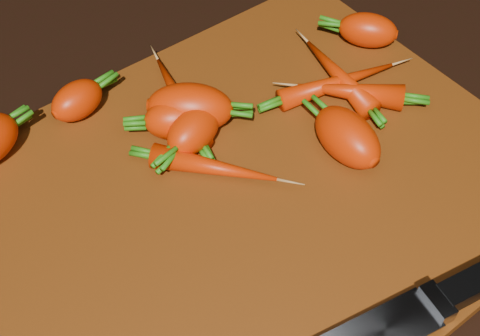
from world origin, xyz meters
TOP-DOWN VIEW (x-y plane):
  - ground at (0.00, 0.00)m, footprint 2.00×2.00m
  - cutting_board at (0.00, 0.00)m, footprint 0.50×0.40m
  - carrot_1 at (-0.01, 0.09)m, footprint 0.07×0.06m
  - carrot_2 at (0.00, 0.09)m, footprint 0.09×0.09m
  - carrot_3 at (0.10, -0.02)m, footprint 0.05×0.08m
  - carrot_4 at (-0.01, 0.07)m, footprint 0.07×0.06m
  - carrot_5 at (-0.07, 0.17)m, footprint 0.06×0.04m
  - carrot_6 at (0.22, 0.08)m, footprint 0.07×0.07m
  - carrot_7 at (0.15, 0.05)m, footprint 0.04×0.12m
  - carrot_8 at (0.15, 0.04)m, footprint 0.13×0.05m
  - carrot_9 at (0.15, 0.02)m, footprint 0.09×0.09m
  - carrot_10 at (0.01, 0.12)m, footprint 0.05×0.13m
  - carrot_11 at (-0.01, 0.03)m, footprint 0.09×0.10m

SIDE VIEW (x-z plane):
  - ground at x=0.00m, z-range -0.01..0.00m
  - cutting_board at x=0.00m, z-range 0.00..0.01m
  - carrot_8 at x=0.15m, z-range 0.01..0.03m
  - carrot_10 at x=0.01m, z-range 0.01..0.03m
  - carrot_7 at x=0.15m, z-range 0.01..0.04m
  - carrot_11 at x=-0.01m, z-range 0.01..0.04m
  - carrot_9 at x=0.15m, z-range 0.01..0.04m
  - carrot_5 at x=-0.07m, z-range 0.01..0.05m
  - carrot_6 at x=0.22m, z-range 0.01..0.05m
  - carrot_1 at x=-0.01m, z-range 0.01..0.05m
  - carrot_4 at x=-0.01m, z-range 0.01..0.05m
  - carrot_3 at x=0.10m, z-range 0.01..0.06m
  - carrot_2 at x=0.00m, z-range 0.01..0.06m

